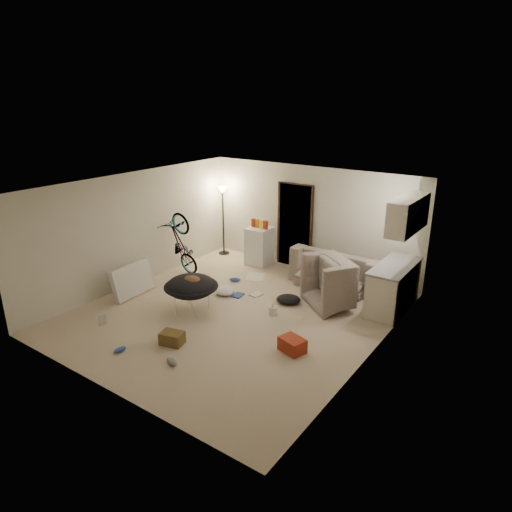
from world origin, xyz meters
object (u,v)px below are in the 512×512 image
Objects in this scene: bicycle at (182,257)px; tv_box at (132,280)px; sofa at (338,272)px; drink_case_a at (172,338)px; drink_case_b at (292,345)px; kitchen_counter at (393,288)px; mini_fridge at (259,246)px; juicer at (273,310)px; armchair at (345,287)px; saucer_chair at (191,291)px; floor_lamp at (223,206)px.

bicycle reaches higher than tv_box.
drink_case_a is (-1.19, -3.98, -0.19)m from sofa.
drink_case_a is at bearing -29.23° from tv_box.
sofa is at bearing 37.51° from tv_box.
bicycle reaches higher than drink_case_b.
bicycle is at bearing -167.49° from kitchen_counter.
mini_fridge is 4.22m from drink_case_a.
armchair is at bearing 54.80° from juicer.
saucer_chair is 1.02× the size of tv_box.
floor_lamp is 3.60m from saucer_chair.
juicer is (3.06, -2.27, -1.21)m from floor_lamp.
armchair is 1.11× the size of tv_box.
drink_case_b is at bearing 129.66° from armchair.
floor_lamp is 3.58m from sofa.
drink_case_b is (0.62, -3.00, -0.18)m from sofa.
drink_case_b is at bearing -43.38° from juicer.
tv_box is 3.11m from juicer.
floor_lamp is 7.31× the size of juicer.
mini_fridge reaches higher than armchair.
mini_fridge is at bearing -31.17° from bicycle.
sofa is at bearing 162.25° from kitchen_counter.
bicycle is 4.08× the size of drink_case_a.
floor_lamp is at bearing 118.61° from saucer_chair.
sofa is 3.36m from saucer_chair.
sofa is at bearing 79.95° from juicer.
bicycle is at bearing 85.41° from tv_box.
juicer is (2.96, 0.93, -0.24)m from tv_box.
mini_fridge reaches higher than bicycle.
drink_case_b is 1.68× the size of juicer.
sofa is 1.30× the size of bicycle.
mini_fridge reaches higher than drink_case_b.
juicer is at bearing 29.92° from saucer_chair.
juicer is at bearing 12.89° from tv_box.
sofa is (-1.41, 0.45, -0.14)m from kitchen_counter.
armchair is 2.22m from drink_case_b.
drink_case_a is (2.14, -2.48, -0.30)m from bicycle.
bicycle is 6.33× the size of juicer.
juicer is at bearing -137.55° from kitchen_counter.
armchair is 3.92m from bicycle.
sofa is at bearing -61.83° from bicycle.
armchair reaches higher than drink_case_b.
drink_case_b reaches higher than drink_case_a.
bicycle is 3.29m from drink_case_a.
armchair is 2.96× the size of drink_case_a.
kitchen_counter is 3.60× the size of drink_case_b.
mini_fridge is 4.21m from drink_case_b.
kitchen_counter reaches higher than juicer.
mini_fridge reaches higher than tv_box.
kitchen_counter is at bearing -7.66° from floor_lamp.
armchair is at bearing -75.84° from bicycle.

